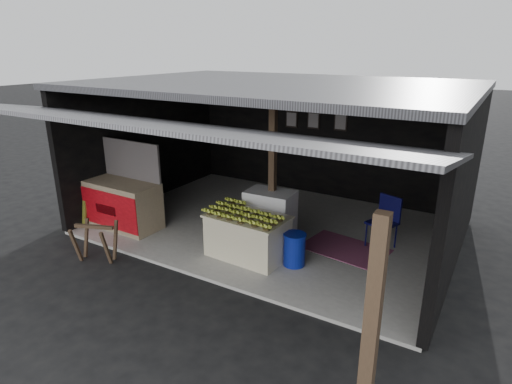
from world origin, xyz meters
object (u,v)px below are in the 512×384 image
Objects in this scene: white_crate at (270,216)px; neighbor_stall at (121,202)px; banana_table at (248,236)px; water_barrel at (294,250)px; plastic_chair at (386,217)px; sawhorse at (95,238)px.

white_crate is 0.57× the size of neighbor_stall.
neighbor_stall is at bearing -174.32° from banana_table.
white_crate is 1.10m from water_barrel.
plastic_chair is at bearing 43.11° from banana_table.
sawhorse is at bearing -144.93° from banana_table.
white_crate is 3.17m from neighbor_stall.
white_crate is at bearing 91.89° from banana_table.
neighbor_stall reaches higher than banana_table.
neighbor_stall reaches higher than sawhorse.
neighbor_stall is 2.22× the size of sawhorse.
banana_table is 0.81m from white_crate.
neighbor_stall is at bearing -175.63° from water_barrel.
white_crate reaches higher than water_barrel.
banana_table reaches higher than water_barrel.
banana_table is 1.46× the size of white_crate.
banana_table is at bearing -93.58° from white_crate.
plastic_chair is at bearing 15.06° from sawhorse.
plastic_chair is (1.97, 0.89, 0.08)m from white_crate.
sawhorse is (-2.27, -1.44, -0.02)m from banana_table.
neighbor_stall is at bearing -165.19° from white_crate.
plastic_chair is at bearing 20.82° from neighbor_stall.
sawhorse is (0.74, -1.28, -0.15)m from neighbor_stall.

